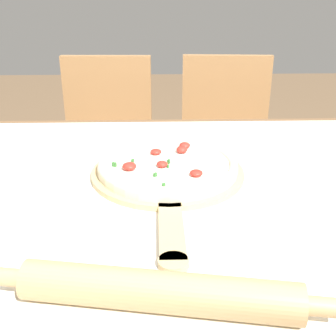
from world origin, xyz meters
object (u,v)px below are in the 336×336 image
Objects in this scene: pizza at (168,165)px; chair_right at (225,145)px; pizza_peel at (168,176)px; chair_left at (108,147)px; rolling_pin at (159,291)px.

chair_right is at bearing 71.84° from pizza.
chair_right is (0.27, 0.86, -0.25)m from pizza_peel.
chair_left is 0.51m from chair_right.
pizza_peel is 0.93m from chair_right.
pizza is 0.36× the size of chair_left.
chair_left reaches higher than rolling_pin.
rolling_pin is at bearing -93.04° from pizza.
rolling_pin is (-0.02, -0.41, 0.02)m from pizza_peel.
chair_left is 1.00× the size of chair_right.
pizza reaches higher than pizza_peel.
chair_left is (-0.22, 1.27, -0.28)m from rolling_pin.
pizza is at bearing -72.07° from chair_left.
pizza is at bearing 86.96° from rolling_pin.
rolling_pin is 0.53× the size of chair_left.
rolling_pin reaches higher than pizza_peel.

